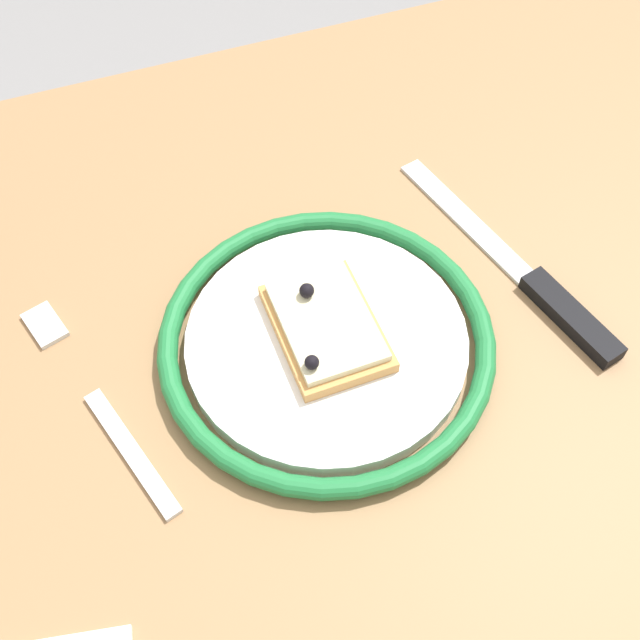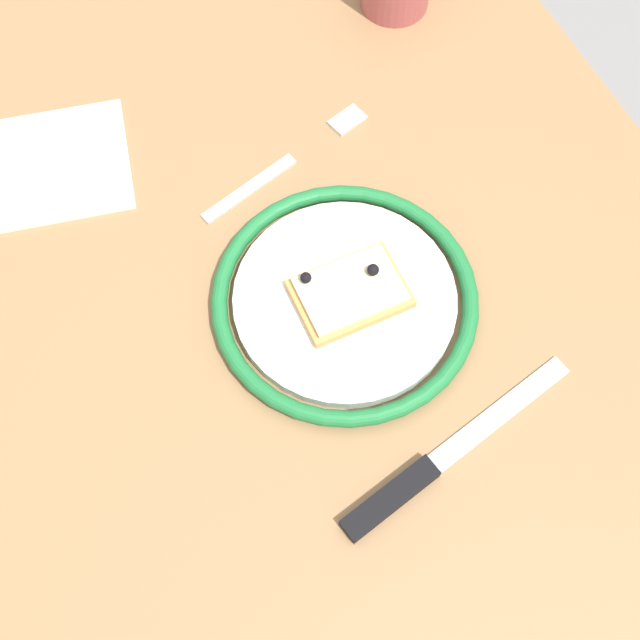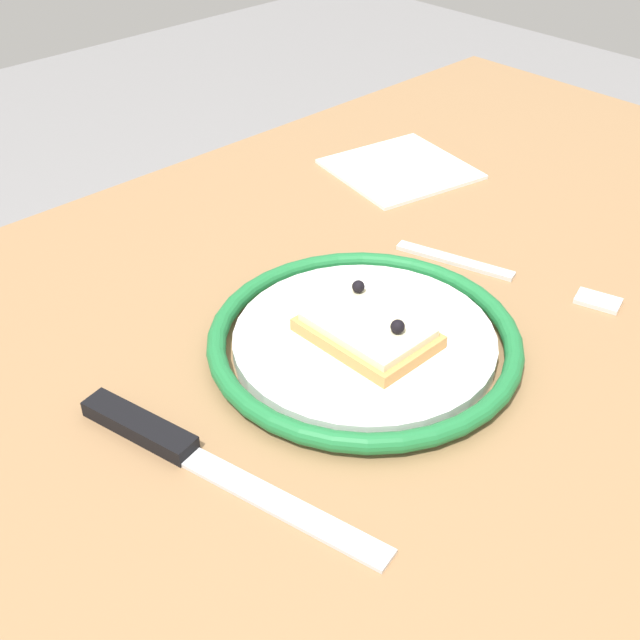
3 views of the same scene
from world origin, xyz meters
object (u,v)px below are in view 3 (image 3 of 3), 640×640
object	(u,v)px
knife	(176,446)
fork	(506,275)
plate	(364,340)
pizza_slice_near	(368,330)
dining_table	(366,423)
napkin	(400,169)

from	to	relation	value
knife	fork	distance (m)	0.33
plate	pizza_slice_near	distance (m)	0.01
dining_table	fork	distance (m)	0.18
pizza_slice_near	knife	distance (m)	0.17
knife	napkin	world-z (taller)	knife
pizza_slice_near	napkin	size ratio (longest dim) A/B	0.73
dining_table	knife	xyz separation A→B (m)	(0.18, -0.00, 0.10)
pizza_slice_near	napkin	bearing A→B (deg)	-142.48
plate	fork	world-z (taller)	plate
plate	pizza_slice_near	world-z (taller)	pizza_slice_near
pizza_slice_near	fork	size ratio (longest dim) A/B	0.50
napkin	plate	bearing A→B (deg)	37.06
dining_table	plate	distance (m)	0.10
fork	knife	bearing A→B (deg)	-3.88
knife	napkin	bearing A→B (deg)	-156.67
pizza_slice_near	fork	bearing A→B (deg)	176.83
dining_table	plate	world-z (taller)	plate
pizza_slice_near	fork	world-z (taller)	pizza_slice_near
pizza_slice_near	fork	distance (m)	0.17
plate	fork	distance (m)	0.16
dining_table	napkin	world-z (taller)	napkin
dining_table	knife	world-z (taller)	knife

